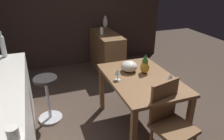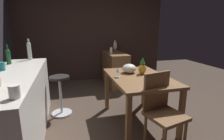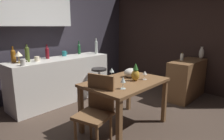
{
  "view_description": "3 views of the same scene",
  "coord_description": "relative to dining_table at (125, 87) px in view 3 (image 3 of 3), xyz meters",
  "views": [
    {
      "loc": [
        -2.18,
        1.0,
        1.98
      ],
      "look_at": [
        0.29,
        0.09,
        0.77
      ],
      "focal_mm": 34.93,
      "sensor_mm": 36.0,
      "label": 1
    },
    {
      "loc": [
        -2.3,
        0.83,
        1.45
      ],
      "look_at": [
        0.1,
        0.19,
        0.84
      ],
      "focal_mm": 28.24,
      "sensor_mm": 36.0,
      "label": 2
    },
    {
      "loc": [
        -2.14,
        -1.92,
        1.53
      ],
      "look_at": [
        0.08,
        0.11,
        0.85
      ],
      "focal_mm": 31.09,
      "sensor_mm": 36.0,
      "label": 3
    }
  ],
  "objects": [
    {
      "name": "wine_bottle_olive",
      "position": [
        -0.65,
        1.74,
        0.41
      ],
      "size": [
        0.08,
        0.08,
        0.31
      ],
      "color": "#475623",
      "rests_on": "kitchen_counter"
    },
    {
      "name": "ground_plane",
      "position": [
        -0.02,
        0.21,
        -0.65
      ],
      "size": [
        9.0,
        9.0,
        0.0
      ],
      "primitive_type": "plane",
      "color": "#47382D"
    },
    {
      "name": "pineapple_centerpiece",
      "position": [
        0.11,
        -0.1,
        0.21
      ],
      "size": [
        0.12,
        0.12,
        0.27
      ],
      "color": "gold",
      "rests_on": "dining_table"
    },
    {
      "name": "wine_bottle_amber",
      "position": [
        -0.84,
        1.86,
        0.38
      ],
      "size": [
        0.08,
        0.08,
        0.29
      ],
      "color": "#8C5114",
      "rests_on": "kitchen_counter"
    },
    {
      "name": "wine_bottle_ruby",
      "position": [
        -0.23,
        1.79,
        0.38
      ],
      "size": [
        0.07,
        0.07,
        0.28
      ],
      "color": "maroon",
      "rests_on": "kitchen_counter"
    },
    {
      "name": "wine_glass_center",
      "position": [
        0.25,
        -0.17,
        0.19
      ],
      "size": [
        0.08,
        0.08,
        0.14
      ],
      "color": "silver",
      "rests_on": "dining_table"
    },
    {
      "name": "dining_table",
      "position": [
        0.0,
        0.0,
        0.0
      ],
      "size": [
        1.22,
        0.82,
        0.74
      ],
      "color": "brown",
      "rests_on": "ground_plane"
    },
    {
      "name": "pillar_candle_tall",
      "position": [
        1.84,
        -0.06,
        0.25
      ],
      "size": [
        0.07,
        0.07,
        0.17
      ],
      "color": "white",
      "rests_on": "sideboard_cabinet"
    },
    {
      "name": "counter_lamp",
      "position": [
        -0.8,
        1.73,
        0.41
      ],
      "size": [
        0.14,
        0.14,
        0.21
      ],
      "color": "#A58447",
      "rests_on": "kitchen_counter"
    },
    {
      "name": "wine_glass_right",
      "position": [
        -0.31,
        -0.21,
        0.21
      ],
      "size": [
        0.08,
        0.08,
        0.16
      ],
      "color": "silver",
      "rests_on": "dining_table"
    },
    {
      "name": "cup_teal",
      "position": [
        0.2,
        1.85,
        0.31
      ],
      "size": [
        0.13,
        0.09,
        0.11
      ],
      "color": "teal",
      "rests_on": "kitchen_counter"
    },
    {
      "name": "sideboard_cabinet",
      "position": [
        1.91,
        -0.18,
        -0.24
      ],
      "size": [
        1.1,
        0.44,
        0.82
      ],
      "primitive_type": "cube",
      "color": "brown",
      "rests_on": "ground_plane"
    },
    {
      "name": "chair_near_window",
      "position": [
        -0.62,
        -0.03,
        -0.14
      ],
      "size": [
        0.48,
        0.48,
        0.93
      ],
      "color": "brown",
      "rests_on": "ground_plane"
    },
    {
      "name": "wall_side_right",
      "position": [
        2.53,
        0.51,
        0.65
      ],
      "size": [
        0.1,
        4.4,
        2.6
      ],
      "primitive_type": "cube",
      "color": "#33231E",
      "rests_on": "ground_plane"
    },
    {
      "name": "wine_bottle_green",
      "position": [
        0.62,
        1.87,
        0.38
      ],
      "size": [
        0.07,
        0.07,
        0.3
      ],
      "color": "#1E592D",
      "rests_on": "kitchen_counter"
    },
    {
      "name": "wine_glass_left",
      "position": [
        0.04,
        0.31,
        0.2
      ],
      "size": [
        0.08,
        0.08,
        0.14
      ],
      "color": "silver",
      "rests_on": "dining_table"
    },
    {
      "name": "cup_cream",
      "position": [
        -0.5,
        1.68,
        0.3
      ],
      "size": [
        0.12,
        0.09,
        0.09
      ],
      "color": "beige",
      "rests_on": "kitchen_counter"
    },
    {
      "name": "vase_ceramic_ivory",
      "position": [
        2.32,
        -0.29,
        0.3
      ],
      "size": [
        0.1,
        0.1,
        0.27
      ],
      "color": "beige",
      "rests_on": "sideboard_cabinet"
    },
    {
      "name": "cup_white",
      "position": [
        -0.86,
        1.44,
        0.31
      ],
      "size": [
        0.12,
        0.09,
        0.11
      ],
      "color": "white",
      "rests_on": "kitchen_counter"
    },
    {
      "name": "bar_stool",
      "position": [
        0.56,
        1.15,
        -0.29
      ],
      "size": [
        0.34,
        0.34,
        0.67
      ],
      "color": "#262323",
      "rests_on": "ground_plane"
    },
    {
      "name": "kitchen_counter",
      "position": [
        -0.02,
        1.67,
        -0.2
      ],
      "size": [
        2.1,
        0.6,
        0.9
      ],
      "primitive_type": "cube",
      "color": "silver",
      "rests_on": "ground_plane"
    },
    {
      "name": "fruit_bowl",
      "position": [
        0.23,
        0.07,
        0.17
      ],
      "size": [
        0.22,
        0.22,
        0.14
      ],
      "primitive_type": "ellipsoid",
      "color": "beige",
      "rests_on": "dining_table"
    },
    {
      "name": "wall_kitchen_back",
      "position": [
        -0.08,
        2.28,
        0.77
      ],
      "size": [
        5.2,
        0.33,
        2.6
      ],
      "color": "#38333D",
      "rests_on": "ground_plane"
    },
    {
      "name": "wine_bottle_clear",
      "position": [
        0.93,
        1.62,
        0.42
      ],
      "size": [
        0.07,
        0.07,
        0.36
      ],
      "color": "silver",
      "rests_on": "kitchen_counter"
    }
  ]
}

